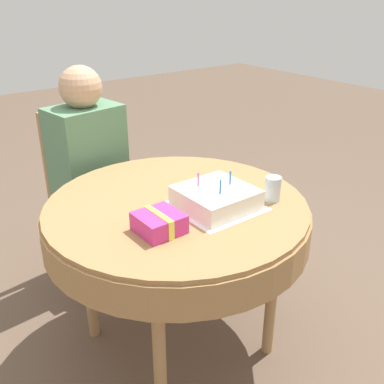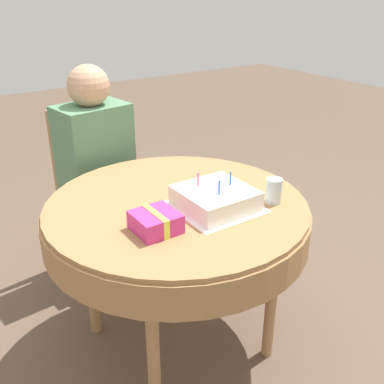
% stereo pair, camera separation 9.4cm
% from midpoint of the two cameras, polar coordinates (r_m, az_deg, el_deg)
% --- Properties ---
extents(ground_plane, '(12.00, 12.00, 0.00)m').
position_cam_midpoint_polar(ground_plane, '(2.32, -0.49, -18.40)').
color(ground_plane, brown).
extents(dining_table, '(1.12, 1.12, 0.76)m').
position_cam_midpoint_polar(dining_table, '(1.92, -0.56, -3.71)').
color(dining_table, '#9E7547').
rests_on(dining_table, ground_plane).
extents(chair, '(0.42, 0.42, 0.98)m').
position_cam_midpoint_polar(chair, '(2.65, -11.59, 0.50)').
color(chair, '#A37A4C').
rests_on(chair, ground_plane).
extents(person, '(0.40, 0.38, 1.23)m').
position_cam_midpoint_polar(person, '(2.49, -10.92, 4.50)').
color(person, tan).
rests_on(person, ground_plane).
extents(napkin, '(0.33, 0.33, 0.00)m').
position_cam_midpoint_polar(napkin, '(1.84, 4.40, -1.91)').
color(napkin, white).
rests_on(napkin, dining_table).
extents(birthday_cake, '(0.28, 0.28, 0.14)m').
position_cam_midpoint_polar(birthday_cake, '(1.82, 4.44, -0.77)').
color(birthday_cake, white).
rests_on(birthday_cake, dining_table).
extents(drinking_glass, '(0.07, 0.07, 0.11)m').
position_cam_midpoint_polar(drinking_glass, '(1.90, 11.74, 0.15)').
color(drinking_glass, silver).
rests_on(drinking_glass, dining_table).
extents(gift_box, '(0.16, 0.16, 0.08)m').
position_cam_midpoint_polar(gift_box, '(1.66, -3.04, -3.83)').
color(gift_box, '#D13384').
rests_on(gift_box, dining_table).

